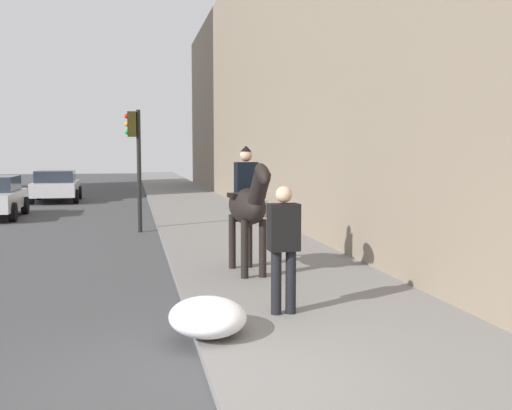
# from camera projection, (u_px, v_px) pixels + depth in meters

# --- Properties ---
(sidewalk_slab) EXTENTS (120.00, 3.67, 0.12)m
(sidewalk_slab) POSITION_uv_depth(u_px,v_px,m) (390.00, 370.00, 5.96)
(sidewalk_slab) COLOR slate
(sidewalk_slab) RESTS_ON ground
(mounted_horse_near) EXTENTS (2.15, 0.66, 2.26)m
(mounted_horse_near) POSITION_uv_depth(u_px,v_px,m) (248.00, 204.00, 10.32)
(mounted_horse_near) COLOR black
(mounted_horse_near) RESTS_ON sidewalk_slab
(pedestrian_greeting) EXTENTS (0.27, 0.40, 1.70)m
(pedestrian_greeting) POSITION_uv_depth(u_px,v_px,m) (284.00, 241.00, 7.73)
(pedestrian_greeting) COLOR black
(pedestrian_greeting) RESTS_ON sidewalk_slab
(car_mid_lane) EXTENTS (4.34, 2.20, 1.44)m
(car_mid_lane) POSITION_uv_depth(u_px,v_px,m) (56.00, 186.00, 26.98)
(car_mid_lane) COLOR silver
(car_mid_lane) RESTS_ON ground
(traffic_light_near_curb) EXTENTS (0.20, 0.44, 3.45)m
(traffic_light_near_curb) POSITION_uv_depth(u_px,v_px,m) (135.00, 150.00, 16.46)
(traffic_light_near_curb) COLOR black
(traffic_light_near_curb) RESTS_ON ground
(snow_pile_near) EXTENTS (1.19, 0.92, 0.41)m
(snow_pile_near) POSITION_uv_depth(u_px,v_px,m) (208.00, 316.00, 6.94)
(snow_pile_near) COLOR white
(snow_pile_near) RESTS_ON sidewalk_slab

